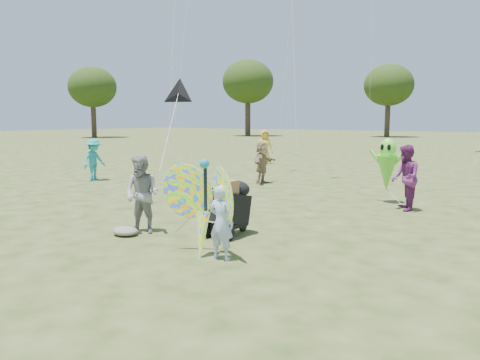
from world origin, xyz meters
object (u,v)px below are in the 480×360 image
Objects in this scene: adult_man at (142,194)px; crowd_d at (262,163)px; crowd_i at (94,160)px; alien_kite at (387,167)px; child_girl at (221,222)px; jogging_stroller at (231,204)px; butterfly_kite at (204,206)px; crowd_g at (264,147)px; crowd_e at (405,178)px.

crowd_d is (-1.94, 7.36, -0.04)m from adult_man.
crowd_d is 6.15m from crowd_i.
child_girl is at bearing -94.08° from alien_kite.
crowd_i is at bearing 113.15° from crowd_d.
butterfly_kite reaches higher than jogging_stroller.
crowd_g is 16.02m from butterfly_kite.
adult_man reaches higher than jogging_stroller.
jogging_stroller is 5.44m from alien_kite.
crowd_g reaches higher than child_girl.
crowd_g is 11.37m from alien_kite.
crowd_d is 0.90× the size of crowd_e.
crowd_d reaches higher than jogging_stroller.
alien_kite is at bearing -87.92° from crowd_i.
alien_kite is (1.27, 5.28, 0.36)m from jogging_stroller.
butterfly_kite is at bearing -97.36° from alien_kite.
butterfly_kite is at bearing -72.22° from jogging_stroller.
butterfly_kite is 1.04× the size of alien_kite.
crowd_d reaches higher than child_girl.
butterfly_kite is (3.92, -7.83, 0.09)m from crowd_d.
adult_man is at bearing 166.59° from butterfly_kite.
crowd_g is at bearing 101.28° from adult_man.
adult_man is 0.86× the size of butterfly_kite.
adult_man is 2.03m from butterfly_kite.
crowd_d is 0.97× the size of crowd_i.
butterfly_kite is at bearing -6.81° from child_girl.
alien_kite reaches higher than crowd_i.
child_girl is 5.94m from crowd_e.
crowd_e is at bearing -115.31° from crowd_d.
crowd_g is (-3.85, 6.18, 0.11)m from crowd_d.
alien_kite reaches higher than crowd_g.
butterfly_kite is (-1.57, -5.79, 0.01)m from crowd_e.
crowd_g is (-8.14, 14.04, 0.24)m from child_girl.
crowd_g reaches higher than adult_man.
crowd_g reaches higher than jogging_stroller.
crowd_e is 1.49× the size of jogging_stroller.
crowd_d is 0.86× the size of crowd_g.
jogging_stroller is at bearing -119.23° from crowd_i.
jogging_stroller is at bearing 107.65° from butterfly_kite.
crowd_d is at bearing 116.57° from butterfly_kite.
crowd_e is 1.08m from alien_kite.
crowd_e reaches higher than adult_man.
crowd_g is at bearing 118.98° from butterfly_kite.
child_girl is 0.82× the size of crowd_d.
child_girl is 1.55m from jogging_stroller.
crowd_d is 8.76m from butterfly_kite.
adult_man is 1.78m from jogging_stroller.
crowd_e reaches higher than child_girl.
crowd_g reaches higher than crowd_e.
child_girl is 2.41m from adult_man.
child_girl is at bearing -124.13° from crowd_i.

